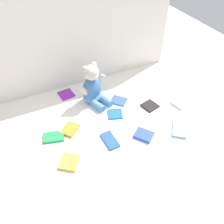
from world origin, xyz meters
TOP-DOWN VIEW (x-y plane):
  - ground_plane at (0.00, 0.00)m, footprint 3.20×3.20m
  - backdrop_drape at (0.00, 0.42)m, footprint 1.41×0.03m
  - teddy_bear at (-0.03, 0.17)m, footprint 0.24×0.24m
  - book_case_0 at (-0.19, 0.31)m, footprint 0.11×0.12m
  - book_case_1 at (0.34, -0.34)m, footprint 0.14×0.15m
  - book_case_2 at (0.05, -0.03)m, footprint 0.12×0.12m
  - book_case_3 at (-0.35, -0.28)m, footprint 0.14×0.15m
  - book_case_4 at (0.12, -0.28)m, footprint 0.13×0.14m
  - book_case_5 at (0.30, -0.06)m, footprint 0.12×0.12m
  - book_case_6 at (-0.08, -0.23)m, footprint 0.07×0.14m
  - book_case_7 at (-0.27, -0.04)m, footprint 0.14×0.14m
  - book_case_8 at (0.50, -0.14)m, footprint 0.11×0.12m
  - book_case_9 at (0.13, 0.08)m, footprint 0.14×0.14m
  - book_case_10 at (-0.38, -0.06)m, footprint 0.14×0.11m

SIDE VIEW (x-z plane):
  - ground_plane at x=0.00m, z-range 0.00..0.00m
  - book_case_9 at x=0.13m, z-range 0.00..0.01m
  - book_case_2 at x=0.05m, z-range 0.00..0.01m
  - book_case_0 at x=-0.19m, z-range 0.00..0.01m
  - book_case_5 at x=0.30m, z-range 0.00..0.01m
  - book_case_6 at x=-0.08m, z-range 0.00..0.01m
  - book_case_1 at x=0.34m, z-range 0.00..0.02m
  - book_case_8 at x=0.50m, z-range 0.00..0.02m
  - book_case_10 at x=-0.38m, z-range 0.00..0.02m
  - book_case_3 at x=-0.35m, z-range 0.00..0.02m
  - book_case_7 at x=-0.27m, z-range 0.00..0.02m
  - book_case_4 at x=0.12m, z-range 0.00..0.02m
  - teddy_bear at x=-0.03m, z-range -0.04..0.25m
  - backdrop_drape at x=0.00m, z-range 0.00..0.72m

